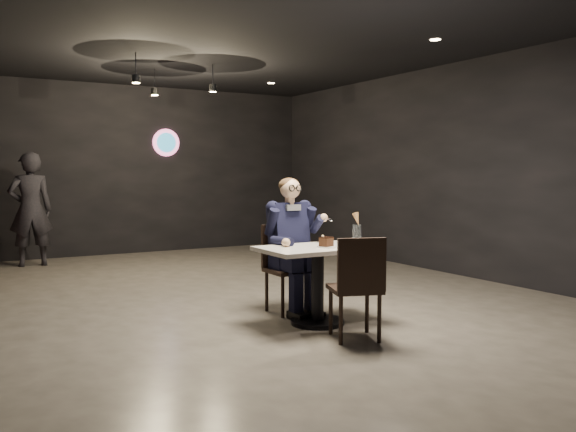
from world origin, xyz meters
TOP-DOWN VIEW (x-y plane):
  - floor at (0.00, 0.00)m, footprint 9.00×9.00m
  - wall_sign at (0.80, 4.47)m, footprint 0.50×0.06m
  - pendant_lights at (0.00, 2.00)m, footprint 1.40×1.20m
  - main_table at (0.25, -1.51)m, footprint 1.10×0.70m
  - chair_far at (0.25, -0.96)m, footprint 0.42×0.46m
  - chair_near at (0.25, -2.11)m, footprint 0.55×0.57m
  - seated_man at (0.25, -0.96)m, footprint 0.60×0.80m
  - dessert_plate at (0.32, -1.60)m, footprint 0.23×0.23m
  - cake_slice at (0.28, -1.62)m, footprint 0.14×0.13m
  - mint_leaf at (0.30, -1.59)m, footprint 0.07×0.04m
  - sundae_glass at (0.68, -1.56)m, footprint 0.09×0.09m
  - wafer_cone at (0.67, -1.57)m, footprint 0.08×0.08m
  - passerby at (-1.63, 3.78)m, footprint 0.66×0.45m

SIDE VIEW (x-z plane):
  - floor at x=0.00m, z-range 0.00..0.00m
  - main_table at x=0.25m, z-range 0.00..0.75m
  - chair_far at x=0.25m, z-range 0.00..0.92m
  - chair_near at x=0.25m, z-range 0.00..0.92m
  - seated_man at x=0.25m, z-range 0.00..1.44m
  - dessert_plate at x=0.32m, z-range 0.75..0.76m
  - cake_slice at x=0.28m, z-range 0.76..0.84m
  - mint_leaf at x=0.30m, z-range 0.84..0.85m
  - sundae_glass at x=0.68m, z-range 0.75..0.94m
  - passerby at x=-1.63m, z-range 0.00..1.77m
  - wafer_cone at x=0.67m, z-range 0.93..1.06m
  - wall_sign at x=0.80m, z-range 1.75..2.25m
  - pendant_lights at x=0.00m, z-range 2.70..3.06m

